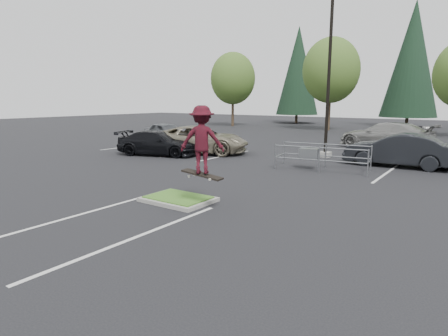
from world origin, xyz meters
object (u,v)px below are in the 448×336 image
Objects in this scene: conif_a at (298,71)px; car_l_tan at (197,140)px; cart_corral at (312,154)px; car_l_grey at (167,133)px; light_pole at (329,76)px; decid_a at (233,80)px; skateboarder at (202,140)px; car_far_silver at (387,135)px; car_r_charc at (398,150)px; decid_b at (331,72)px; car_l_black at (157,143)px; conif_b at (412,59)px.

car_l_tan is at bearing -76.41° from conif_a.
car_l_grey is (-12.86, 3.57, 0.04)m from cart_corral.
light_pole is 25.86m from decid_a.
skateboarder is 17.35m from car_l_grey.
light_pole reaches higher than car_far_silver.
cart_corral is 2.04× the size of skateboarder.
car_r_charc is at bearing 36.19° from cart_corral.
car_l_grey is (6.51, -18.53, -4.79)m from decid_a.
decid_b is at bearing 99.10° from cart_corral.
conif_a is at bearing -130.87° from car_far_silver.
car_l_black is at bearing -94.84° from decid_b.
car_r_charc is (12.50, 4.08, 0.10)m from car_l_black.
decid_b is 1.60× the size of car_l_tan.
decid_a is 0.69× the size of conif_a.
car_l_black is (-8.50, -5.00, -3.85)m from light_pole.
car_l_tan is at bearing -61.34° from decid_a.
light_pole is at bearing -6.35° from car_far_silver.
car_far_silver is (8.53, -12.53, -5.15)m from decid_b.
conif_a is at bearing -7.73° from car_l_black.
conif_a is 43.31m from skateboarder.
car_l_grey is (-12.00, -0.50, -3.77)m from light_pole.
light_pole is 19.70m from decid_b.
light_pole is 5.64m from cart_corral.
conif_b reaches higher than decid_a.
car_l_tan is (11.51, -21.06, -4.74)m from decid_a.
decid_b reaches higher than car_far_silver.
car_far_silver is at bearing -67.60° from car_l_tan.
conif_b reaches higher than car_l_tan.
conif_a is at bearing -177.95° from conif_b.
conif_a reaches higher than car_far_silver.
conif_b reaches higher than conif_a.
conif_b is at bearing -161.38° from car_far_silver.
light_pole is at bearing 92.96° from cart_corral.
car_far_silver is (9.02, 9.02, 0.05)m from car_l_tan.
car_l_black is at bearing -103.43° from conif_b.
decid_b reaches higher than car_l_tan.
cart_corral is (0.86, -4.07, -3.81)m from light_pole.
car_r_charc is at bearing -40.10° from decid_a.
decid_a is 1.45× the size of car_far_silver.
car_far_silver reaches higher than car_r_charc.
conif_a is 2.80× the size of car_l_grey.
car_l_grey reaches higher than car_l_black.
conif_a is at bearing 130.17° from decid_b.
skateboarder reaches higher than car_l_black.
car_l_black is at bearing -149.53° from light_pole.
cart_corral is 0.89× the size of car_l_black.
cart_corral is at bearing 5.68° from car_far_silver.
decid_b is 1.95× the size of car_r_charc.
decid_a is 36.02m from skateboarder.
light_pole reaches higher than skateboarder.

